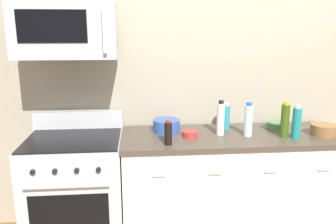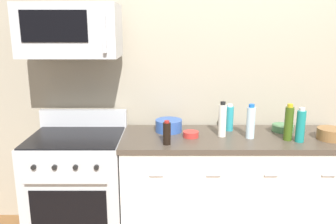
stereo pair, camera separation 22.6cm
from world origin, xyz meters
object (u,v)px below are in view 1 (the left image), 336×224
Objects in this scene: bottle_sparkling_teal at (296,123)px; bottle_water_clear at (248,120)px; range_oven at (77,191)px; microwave at (67,31)px; bowl_red_small at (190,133)px; bottle_vinegar_white at (220,119)px; bowl_blue_mixing at (166,125)px; bowl_wooden_salad at (324,129)px; bottle_soy_sauce_dark at (168,133)px; bowl_green_glaze at (277,125)px; bottle_dish_soap at (226,117)px; bottle_olive_oil at (285,120)px.

bottle_sparkling_teal is 0.98× the size of bottle_water_clear.
bottle_water_clear is (1.40, -0.05, 0.58)m from range_oven.
bowl_red_small is at bearing -4.26° from microwave.
range_oven is 1.32m from bottle_vinegar_white.
bowl_wooden_salad is at bearing -9.71° from bowl_blue_mixing.
range_oven is 5.82× the size of bottle_soy_sauce_dark.
bowl_red_small is at bearing 176.89° from bowl_wooden_salad.
bowl_green_glaze is at bearing 14.40° from bottle_vinegar_white.
range_oven is 1.79m from bowl_green_glaze.
bottle_vinegar_white is at bearing 166.30° from bottle_sparkling_teal.
bottle_sparkling_teal reaches higher than bowl_blue_mixing.
bottle_water_clear is 2.19× the size of bowl_red_small.
bowl_red_small is (0.93, -0.02, 0.48)m from range_oven.
bottle_vinegar_white reaches higher than bottle_dish_soap.
bottle_water_clear is at bearing 13.03° from bottle_soy_sauce_dark.
microwave reaches higher than bottle_vinegar_white.
bottle_water_clear is 0.63m from bowl_wooden_salad.
bottle_olive_oil is 0.29m from bottle_water_clear.
bowl_wooden_salad is (0.75, -0.24, -0.06)m from bottle_dish_soap.
microwave reaches higher than bottle_sparkling_teal.
bottle_vinegar_white is at bearing 168.39° from bottle_olive_oil.
microwave is 2.17m from bowl_wooden_salad.
bottle_olive_oil is at bearing 154.06° from bottle_sparkling_teal.
bottle_olive_oil is at bearing -5.91° from bowl_red_small.
bottle_vinegar_white is 0.46m from bowl_blue_mixing.
bottle_olive_oil reaches higher than range_oven.
bottle_soy_sauce_dark is 0.95m from bottle_olive_oil.
bowl_green_glaze is (0.32, 0.19, -0.10)m from bottle_water_clear.
bottle_vinegar_white reaches higher than bottle_water_clear.
bowl_blue_mixing is (-0.43, 0.13, -0.08)m from bottle_vinegar_white.
bottle_olive_oil reaches higher than bottle_water_clear.
bottle_vinegar_white is at bearing 174.29° from bowl_wooden_salad.
range_oven is at bearing -90.29° from microwave.
bottle_dish_soap reaches higher than bowl_green_glaze.
range_oven is 1.78m from bottle_olive_oil.
bottle_dish_soap is 0.52m from bowl_blue_mixing.
bottle_olive_oil is at bearing -3.48° from range_oven.
microwave is 2.58× the size of bottle_olive_oil.
bottle_olive_oil reaches higher than bowl_blue_mixing.
microwave is 1.82m from bottle_olive_oil.
bowl_blue_mixing is (0.75, 0.13, 0.50)m from range_oven.
bottle_water_clear is at bearing -2.06° from range_oven.
bowl_wooden_salad is (0.84, -0.08, -0.09)m from bottle_vinegar_white.
bowl_green_glaze is (0.98, 0.34, -0.06)m from bottle_soy_sauce_dark.
bottle_olive_oil is at bearing -11.61° from bottle_vinegar_white.
bottle_water_clear reaches higher than bowl_blue_mixing.
bottle_vinegar_white is (0.44, 0.20, 0.05)m from bottle_soy_sauce_dark.
range_oven is 3.71× the size of bottle_olive_oil.
range_oven is 5.19× the size of bowl_wooden_salad.
microwave reaches higher than bowl_green_glaze.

